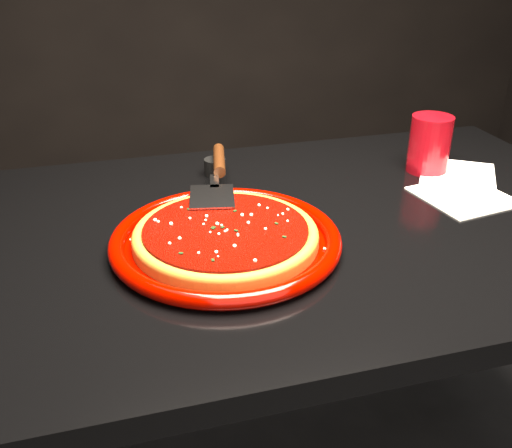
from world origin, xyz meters
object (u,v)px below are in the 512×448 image
(pizza_server, at_px, (217,175))
(cup, at_px, (430,144))
(ramekin, at_px, (215,167))
(plate, at_px, (226,240))
(table, at_px, (309,374))

(pizza_server, bearing_deg, cup, 12.90)
(pizza_server, height_order, ramekin, pizza_server)
(cup, bearing_deg, plate, -156.81)
(ramekin, bearing_deg, plate, -98.69)
(table, distance_m, ramekin, 0.49)
(plate, bearing_deg, pizza_server, 81.74)
(cup, xyz_separation_m, ramekin, (-0.45, 0.10, -0.04))
(pizza_server, bearing_deg, plate, -86.99)
(plate, bearing_deg, ramekin, 81.31)
(table, xyz_separation_m, cup, (0.31, 0.15, 0.44))
(plate, height_order, ramekin, ramekin)
(cup, distance_m, ramekin, 0.46)
(plate, bearing_deg, cup, 23.19)
(cup, bearing_deg, pizza_server, -178.38)
(table, height_order, ramekin, ramekin)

